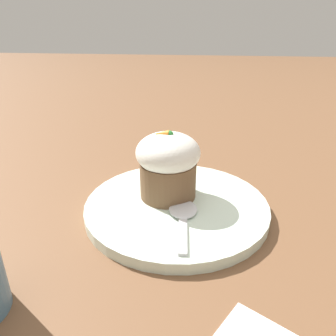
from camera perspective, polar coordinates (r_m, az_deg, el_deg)
name	(u,v)px	position (r m, az deg, el deg)	size (l,w,h in m)	color
ground_plane	(176,211)	(0.45, 1.49, -7.55)	(4.00, 4.00, 0.00)	brown
dessert_plate	(177,207)	(0.45, 1.50, -6.75)	(0.24, 0.24, 0.01)	silver
carrot_cake	(168,164)	(0.44, 0.00, 0.68)	(0.09, 0.09, 0.10)	brown
spoon	(183,214)	(0.41, 2.64, -7.94)	(0.04, 0.11, 0.01)	silver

